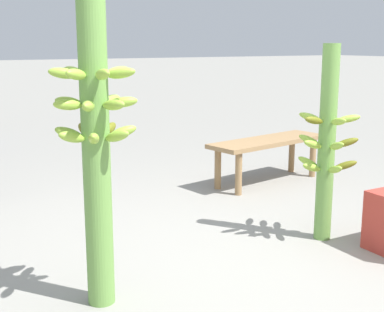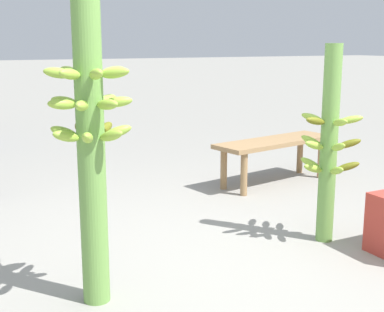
{
  "view_description": "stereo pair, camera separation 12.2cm",
  "coord_description": "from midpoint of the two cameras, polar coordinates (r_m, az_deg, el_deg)",
  "views": [
    {
      "loc": [
        -1.7,
        -2.36,
        1.31
      ],
      "look_at": [
        -0.08,
        0.5,
        0.61
      ],
      "focal_mm": 50.0,
      "sensor_mm": 36.0,
      "label": 1
    },
    {
      "loc": [
        -1.59,
        -2.42,
        1.31
      ],
      "look_at": [
        -0.08,
        0.5,
        0.61
      ],
      "focal_mm": 50.0,
      "sensor_mm": 36.0,
      "label": 2
    }
  ],
  "objects": [
    {
      "name": "ground_plane",
      "position": [
        3.18,
        6.66,
        -12.35
      ],
      "size": [
        80.0,
        80.0,
        0.0
      ],
      "primitive_type": "plane",
      "color": "gray"
    },
    {
      "name": "banana_stalk_left",
      "position": [
        2.62,
        -9.47,
        2.45
      ],
      "size": [
        0.42,
        0.42,
        1.69
      ],
      "color": "#6B9E47",
      "rests_on": "ground_plane"
    },
    {
      "name": "banana_stalk_center",
      "position": [
        3.61,
        15.34,
        1.16
      ],
      "size": [
        0.41,
        0.42,
        1.3
      ],
      "color": "#6B9E47",
      "rests_on": "ground_plane"
    },
    {
      "name": "market_bench",
      "position": [
        5.07,
        9.51,
        0.99
      ],
      "size": [
        1.3,
        0.59,
        0.42
      ],
      "rotation": [
        0.0,
        0.0,
        0.18
      ],
      "color": "#99754C",
      "rests_on": "ground_plane"
    }
  ]
}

